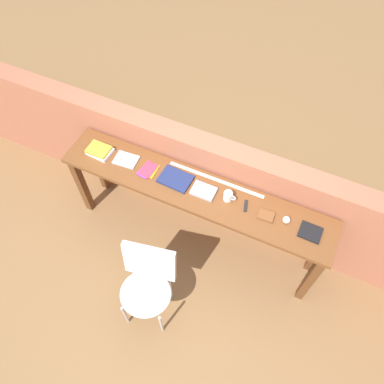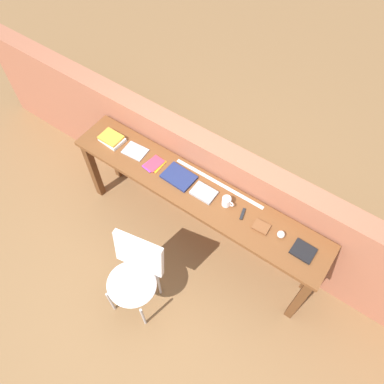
{
  "view_description": "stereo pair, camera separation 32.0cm",
  "coord_description": "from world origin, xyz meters",
  "px_view_note": "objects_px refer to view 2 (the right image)",
  "views": [
    {
      "loc": [
        0.75,
        -1.36,
        3.56
      ],
      "look_at": [
        0.0,
        0.25,
        0.9
      ],
      "focal_mm": 35.0,
      "sensor_mm": 36.0,
      "label": 1
    },
    {
      "loc": [
        1.02,
        -1.2,
        3.56
      ],
      "look_at": [
        0.0,
        0.25,
        0.9
      ],
      "focal_mm": 35.0,
      "sensor_mm": 36.0,
      "label": 2
    }
  ],
  "objects_px": {
    "chair_white_moulded": "(134,274)",
    "mug": "(227,202)",
    "leather_journal_brown": "(261,227)",
    "magazine_cycling": "(135,151)",
    "pamphlet_pile_colourful": "(154,164)",
    "book_repair_rightmost": "(303,251)",
    "multitool_folded": "(243,214)",
    "sports_ball_small": "(281,234)",
    "book_open_centre": "(179,177)",
    "book_stack_leftmost": "(112,139)"
  },
  "relations": [
    {
      "from": "chair_white_moulded",
      "to": "mug",
      "type": "bearing_deg",
      "value": 66.56
    },
    {
      "from": "pamphlet_pile_colourful",
      "to": "book_open_centre",
      "type": "relative_size",
      "value": 0.69
    },
    {
      "from": "magazine_cycling",
      "to": "book_open_centre",
      "type": "relative_size",
      "value": 0.76
    },
    {
      "from": "pamphlet_pile_colourful",
      "to": "leather_journal_brown",
      "type": "height_order",
      "value": "leather_journal_brown"
    },
    {
      "from": "book_open_centre",
      "to": "sports_ball_small",
      "type": "bearing_deg",
      "value": 2.6
    },
    {
      "from": "chair_white_moulded",
      "to": "book_repair_rightmost",
      "type": "bearing_deg",
      "value": 36.98
    },
    {
      "from": "chair_white_moulded",
      "to": "mug",
      "type": "xyz_separation_m",
      "value": [
        0.36,
        0.84,
        0.4
      ]
    },
    {
      "from": "leather_journal_brown",
      "to": "multitool_folded",
      "type": "bearing_deg",
      "value": 170.79
    },
    {
      "from": "mug",
      "to": "chair_white_moulded",
      "type": "bearing_deg",
      "value": -113.44
    },
    {
      "from": "book_open_centre",
      "to": "multitool_folded",
      "type": "bearing_deg",
      "value": 2.56
    },
    {
      "from": "chair_white_moulded",
      "to": "sports_ball_small",
      "type": "xyz_separation_m",
      "value": [
        0.88,
        0.83,
        0.38
      ]
    },
    {
      "from": "chair_white_moulded",
      "to": "book_stack_leftmost",
      "type": "bearing_deg",
      "value": 137.9
    },
    {
      "from": "book_repair_rightmost",
      "to": "pamphlet_pile_colourful",
      "type": "bearing_deg",
      "value": -179.26
    },
    {
      "from": "book_open_centre",
      "to": "chair_white_moulded",
      "type": "bearing_deg",
      "value": -78.64
    },
    {
      "from": "book_stack_leftmost",
      "to": "magazine_cycling",
      "type": "xyz_separation_m",
      "value": [
        0.27,
        0.02,
        -0.02
      ]
    },
    {
      "from": "book_stack_leftmost",
      "to": "leather_journal_brown",
      "type": "height_order",
      "value": "book_stack_leftmost"
    },
    {
      "from": "leather_journal_brown",
      "to": "sports_ball_small",
      "type": "relative_size",
      "value": 2.1
    },
    {
      "from": "multitool_folded",
      "to": "book_repair_rightmost",
      "type": "height_order",
      "value": "book_repair_rightmost"
    },
    {
      "from": "book_stack_leftmost",
      "to": "mug",
      "type": "relative_size",
      "value": 2.1
    },
    {
      "from": "pamphlet_pile_colourful",
      "to": "sports_ball_small",
      "type": "height_order",
      "value": "sports_ball_small"
    },
    {
      "from": "book_stack_leftmost",
      "to": "mug",
      "type": "height_order",
      "value": "mug"
    },
    {
      "from": "pamphlet_pile_colourful",
      "to": "multitool_folded",
      "type": "bearing_deg",
      "value": 0.55
    },
    {
      "from": "magazine_cycling",
      "to": "leather_journal_brown",
      "type": "bearing_deg",
      "value": -5.68
    },
    {
      "from": "multitool_folded",
      "to": "sports_ball_small",
      "type": "xyz_separation_m",
      "value": [
        0.35,
        0.0,
        0.02
      ]
    },
    {
      "from": "magazine_cycling",
      "to": "sports_ball_small",
      "type": "relative_size",
      "value": 3.46
    },
    {
      "from": "magazine_cycling",
      "to": "chair_white_moulded",
      "type": "bearing_deg",
      "value": -57.36
    },
    {
      "from": "pamphlet_pile_colourful",
      "to": "multitool_folded",
      "type": "relative_size",
      "value": 1.76
    },
    {
      "from": "chair_white_moulded",
      "to": "book_repair_rightmost",
      "type": "distance_m",
      "value": 1.41
    },
    {
      "from": "mug",
      "to": "book_stack_leftmost",
      "type": "bearing_deg",
      "value": -179.01
    },
    {
      "from": "pamphlet_pile_colourful",
      "to": "multitool_folded",
      "type": "distance_m",
      "value": 0.93
    },
    {
      "from": "multitool_folded",
      "to": "leather_journal_brown",
      "type": "height_order",
      "value": "leather_journal_brown"
    },
    {
      "from": "chair_white_moulded",
      "to": "mug",
      "type": "relative_size",
      "value": 8.1
    },
    {
      "from": "multitool_folded",
      "to": "mug",
      "type": "bearing_deg",
      "value": 178.19
    },
    {
      "from": "pamphlet_pile_colourful",
      "to": "mug",
      "type": "height_order",
      "value": "mug"
    },
    {
      "from": "mug",
      "to": "pamphlet_pile_colourful",
      "type": "bearing_deg",
      "value": -178.95
    },
    {
      "from": "book_stack_leftmost",
      "to": "book_repair_rightmost",
      "type": "distance_m",
      "value": 1.99
    },
    {
      "from": "pamphlet_pile_colourful",
      "to": "book_repair_rightmost",
      "type": "height_order",
      "value": "book_repair_rightmost"
    },
    {
      "from": "mug",
      "to": "leather_journal_brown",
      "type": "bearing_deg",
      "value": -4.15
    },
    {
      "from": "book_open_centre",
      "to": "leather_journal_brown",
      "type": "bearing_deg",
      "value": 1.18
    },
    {
      "from": "magazine_cycling",
      "to": "sports_ball_small",
      "type": "height_order",
      "value": "sports_ball_small"
    },
    {
      "from": "chair_white_moulded",
      "to": "multitool_folded",
      "type": "height_order",
      "value": "multitool_folded"
    },
    {
      "from": "book_stack_leftmost",
      "to": "leather_journal_brown",
      "type": "xyz_separation_m",
      "value": [
        1.62,
        -0.0,
        -0.02
      ]
    },
    {
      "from": "book_open_centre",
      "to": "magazine_cycling",
      "type": "bearing_deg",
      "value": -178.2
    },
    {
      "from": "book_open_centre",
      "to": "book_repair_rightmost",
      "type": "distance_m",
      "value": 1.21
    },
    {
      "from": "sports_ball_small",
      "to": "book_repair_rightmost",
      "type": "bearing_deg",
      "value": -4.89
    },
    {
      "from": "chair_white_moulded",
      "to": "magazine_cycling",
      "type": "relative_size",
      "value": 4.16
    },
    {
      "from": "multitool_folded",
      "to": "book_repair_rightmost",
      "type": "xyz_separation_m",
      "value": [
        0.56,
        -0.02,
        0.0
      ]
    },
    {
      "from": "book_stack_leftmost",
      "to": "magazine_cycling",
      "type": "relative_size",
      "value": 1.08
    },
    {
      "from": "pamphlet_pile_colourful",
      "to": "book_stack_leftmost",
      "type": "bearing_deg",
      "value": -179.09
    },
    {
      "from": "book_open_centre",
      "to": "leather_journal_brown",
      "type": "relative_size",
      "value": 2.16
    }
  ]
}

